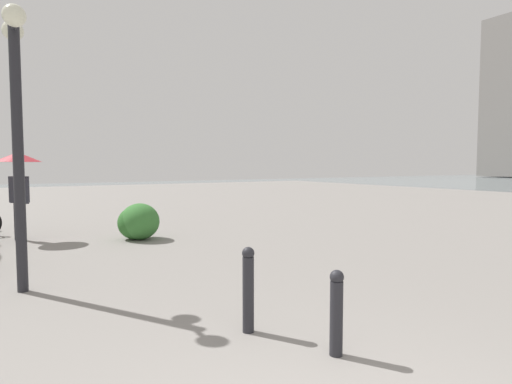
{
  "coord_description": "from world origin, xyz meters",
  "views": [
    {
      "loc": [
        -1.31,
        1.51,
        1.75
      ],
      "look_at": [
        8.97,
        -4.67,
        0.97
      ],
      "focal_mm": 29.7,
      "sensor_mm": 36.0,
      "label": 1
    }
  ],
  "objects": [
    {
      "name": "pedestrian",
      "position": [
        9.78,
        1.19,
        1.6
      ],
      "size": [
        1.0,
        1.0,
        2.03
      ],
      "color": "black",
      "rests_on": "ground"
    },
    {
      "name": "bollard_near",
      "position": [
        1.54,
        -1.06,
        0.41
      ],
      "size": [
        0.13,
        0.13,
        0.79
      ],
      "color": "#232328",
      "rests_on": "ground"
    },
    {
      "name": "shrub_low",
      "position": [
        8.5,
        -1.21,
        0.42
      ],
      "size": [
        0.99,
        0.9,
        0.85
      ],
      "color": "#387533",
      "rests_on": "ground"
    },
    {
      "name": "lamppost",
      "position": [
        5.26,
        1.31,
        2.53
      ],
      "size": [
        0.98,
        0.28,
        3.76
      ],
      "color": "#232328",
      "rests_on": "ground"
    },
    {
      "name": "shrub_round",
      "position": [
        8.56,
        -1.13,
        0.39
      ],
      "size": [
        0.91,
        0.82,
        0.77
      ],
      "color": "#2D6628",
      "rests_on": "ground"
    },
    {
      "name": "bollard_mid",
      "position": [
        2.43,
        -0.64,
        0.47
      ],
      "size": [
        0.13,
        0.13,
        0.9
      ],
      "color": "#232328",
      "rests_on": "ground"
    }
  ]
}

